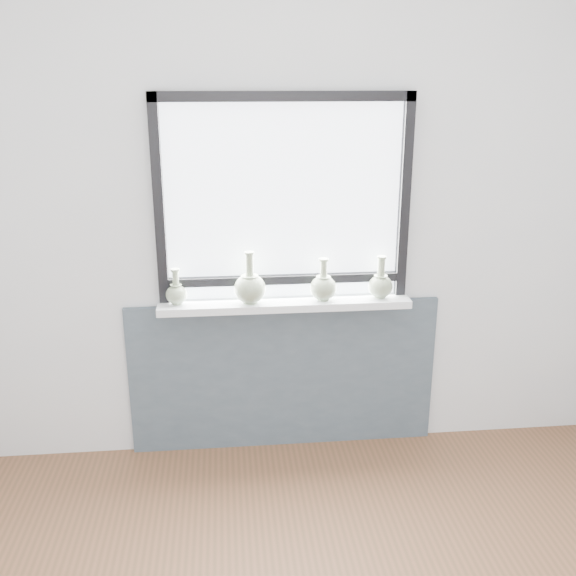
{
  "coord_description": "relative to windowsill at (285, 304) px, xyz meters",
  "views": [
    {
      "loc": [
        -0.31,
        -1.45,
        2.01
      ],
      "look_at": [
        0.0,
        1.55,
        1.02
      ],
      "focal_mm": 40.0,
      "sensor_mm": 36.0,
      "label": 1
    }
  ],
  "objects": [
    {
      "name": "window",
      "position": [
        0.0,
        0.06,
        0.56
      ],
      "size": [
        1.3,
        0.06,
        1.05
      ],
      "color": "black",
      "rests_on": "windowsill"
    },
    {
      "name": "apron_panel",
      "position": [
        0.0,
        0.07,
        -0.45
      ],
      "size": [
        1.7,
        0.03,
        0.86
      ],
      "primitive_type": "cube",
      "color": "#4A5764",
      "rests_on": "ground"
    },
    {
      "name": "vase_b",
      "position": [
        -0.18,
        -0.02,
        0.11
      ],
      "size": [
        0.17,
        0.17,
        0.27
      ],
      "rotation": [
        0.0,
        0.0,
        0.42
      ],
      "color": "#97AA86",
      "rests_on": "windowsill"
    },
    {
      "name": "back_wall",
      "position": [
        0.0,
        0.1,
        0.42
      ],
      "size": [
        3.6,
        0.02,
        2.6
      ],
      "primitive_type": "cube",
      "color": "silver",
      "rests_on": "ground"
    },
    {
      "name": "windowsill",
      "position": [
        0.0,
        0.0,
        0.0
      ],
      "size": [
        1.32,
        0.18,
        0.04
      ],
      "primitive_type": "cube",
      "color": "white",
      "rests_on": "apron_panel"
    },
    {
      "name": "vase_c",
      "position": [
        0.2,
        -0.01,
        0.09
      ],
      "size": [
        0.14,
        0.14,
        0.22
      ],
      "rotation": [
        0.0,
        0.0,
        -0.43
      ],
      "color": "#97AA86",
      "rests_on": "windowsill"
    },
    {
      "name": "vase_a",
      "position": [
        -0.56,
        0.0,
        0.08
      ],
      "size": [
        0.11,
        0.11,
        0.19
      ],
      "rotation": [
        0.0,
        0.0,
        0.27
      ],
      "color": "#97AA86",
      "rests_on": "windowsill"
    },
    {
      "name": "vase_d",
      "position": [
        0.51,
        -0.0,
        0.09
      ],
      "size": [
        0.13,
        0.13,
        0.23
      ],
      "rotation": [
        0.0,
        0.0,
        -0.35
      ],
      "color": "#97AA86",
      "rests_on": "windowsill"
    }
  ]
}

